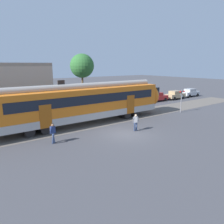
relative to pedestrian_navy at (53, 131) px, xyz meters
The scene contains 9 objects.
ground_plane 6.54m from the pedestrian_navy, 15.02° to the right, with size 160.00×160.00×0.00m, color #424247.
pedestrian_navy is the anchor object (origin of this frame).
pedestrian_grey 7.73m from the pedestrian_navy, 11.20° to the right, with size 0.67×0.51×1.67m.
parked_car_white 19.27m from the pedestrian_navy, 26.40° to the left, with size 4.04×1.84×1.54m.
parked_car_red 23.69m from the pedestrian_navy, 21.87° to the left, with size 4.06×1.87×1.54m.
parked_car_tan 27.91m from the pedestrian_navy, 17.74° to the left, with size 4.01×1.77×1.54m.
parked_car_silver 32.80m from the pedestrian_navy, 15.55° to the left, with size 4.05×1.86×1.54m.
crossing_signal 18.02m from the pedestrian_navy, ahead, with size 0.96×0.22×3.00m.
street_tree_right 21.52m from the pedestrian_navy, 54.21° to the left, with size 4.04×4.04×7.99m.
Camera 1 is at (-12.39, -14.51, 6.24)m, focal length 35.00 mm.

